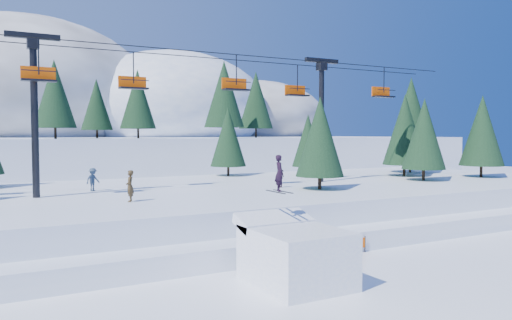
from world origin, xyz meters
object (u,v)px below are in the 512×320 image
banner_far (403,233)px  jump_kicker (295,253)px  chairlift (195,95)px  banner_near (345,245)px

banner_far → jump_kicker: bearing=-159.0°
chairlift → banner_near: bearing=-75.7°
jump_kicker → banner_near: jump_kicker is taller
jump_kicker → banner_near: (5.15, 2.98, -0.79)m
chairlift → banner_far: chairlift is taller
jump_kicker → chairlift: (1.80, 16.15, 8.00)m
banner_near → banner_far: size_ratio=1.04×
chairlift → banner_near: chairlift is taller
banner_near → chairlift: bearing=104.3°
banner_near → banner_far: (5.15, 0.96, 0.00)m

